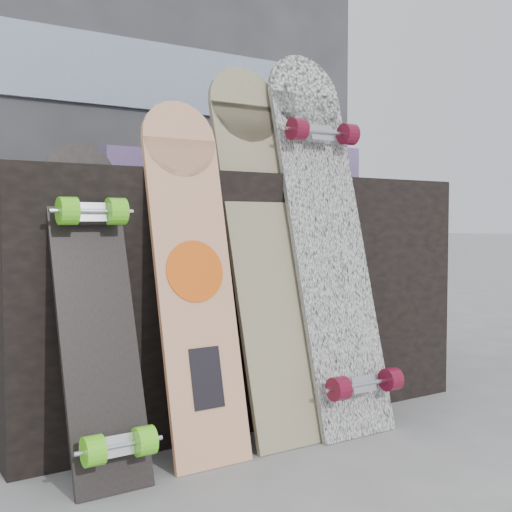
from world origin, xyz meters
TOP-DOWN VIEW (x-y plane):
  - ground at (0.00, 0.00)m, footprint 60.00×60.00m
  - vendor_table at (0.00, 0.50)m, footprint 1.60×0.60m
  - booth at (0.00, 1.35)m, footprint 2.40×0.22m
  - merch_box_purple at (-0.30, 0.65)m, footprint 0.18×0.12m
  - merch_box_small at (0.41, 0.42)m, footprint 0.14×0.14m
  - merch_box_flat at (0.04, 0.62)m, footprint 0.22×0.10m
  - longboard_geisha at (-0.32, 0.13)m, footprint 0.23×0.24m
  - longboard_celtic at (-0.05, 0.18)m, footprint 0.25×0.33m
  - longboard_cascadia at (0.17, 0.15)m, footprint 0.28×0.39m
  - skateboard_dark at (-0.59, 0.11)m, footprint 0.20×0.34m

SIDE VIEW (x-z plane):
  - ground at x=0.00m, z-range 0.00..0.00m
  - vendor_table at x=0.00m, z-range 0.00..0.80m
  - skateboard_dark at x=-0.59m, z-range 0.01..0.87m
  - longboard_geisha at x=-0.32m, z-range 0.03..1.02m
  - longboard_celtic at x=-0.05m, z-range 0.04..1.18m
  - longboard_cascadia at x=0.17m, z-range 0.02..1.23m
  - merch_box_flat at x=0.04m, z-range 0.80..0.86m
  - merch_box_purple at x=-0.30m, z-range 0.80..0.90m
  - merch_box_small at x=0.41m, z-range 0.80..0.92m
  - booth at x=0.00m, z-range 0.00..2.20m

